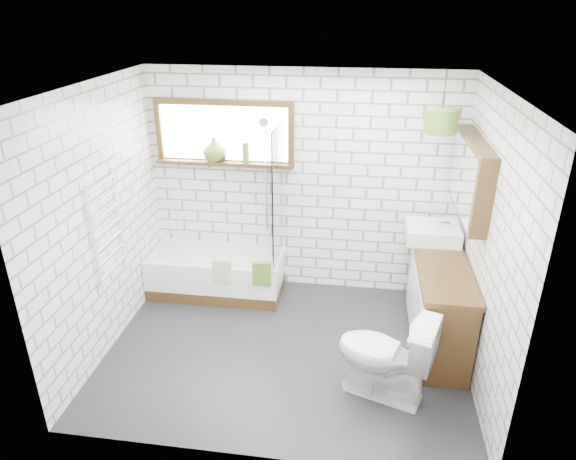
# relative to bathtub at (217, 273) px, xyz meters

# --- Properties ---
(floor) EXTENTS (3.40, 2.60, 0.01)m
(floor) POSITION_rel_bathtub_xyz_m (0.94, -0.97, -0.25)
(floor) COLOR black
(floor) RESTS_ON ground
(ceiling) EXTENTS (3.40, 2.60, 0.01)m
(ceiling) POSITION_rel_bathtub_xyz_m (0.94, -0.97, 2.26)
(ceiling) COLOR white
(ceiling) RESTS_ON ground
(wall_back) EXTENTS (3.40, 0.01, 2.50)m
(wall_back) POSITION_rel_bathtub_xyz_m (0.94, 0.34, 1.01)
(wall_back) COLOR white
(wall_back) RESTS_ON ground
(wall_front) EXTENTS (3.40, 0.01, 2.50)m
(wall_front) POSITION_rel_bathtub_xyz_m (0.94, -2.27, 1.01)
(wall_front) COLOR white
(wall_front) RESTS_ON ground
(wall_left) EXTENTS (0.01, 2.60, 2.50)m
(wall_left) POSITION_rel_bathtub_xyz_m (-0.76, -0.97, 1.01)
(wall_left) COLOR white
(wall_left) RESTS_ON ground
(wall_right) EXTENTS (0.01, 2.60, 2.50)m
(wall_right) POSITION_rel_bathtub_xyz_m (2.65, -0.97, 1.01)
(wall_right) COLOR white
(wall_right) RESTS_ON ground
(window) EXTENTS (1.52, 0.16, 0.68)m
(window) POSITION_rel_bathtub_xyz_m (0.09, 0.29, 1.56)
(window) COLOR #321F0E
(window) RESTS_ON wall_back
(towel_radiator) EXTENTS (0.06, 0.52, 1.00)m
(towel_radiator) POSITION_rel_bathtub_xyz_m (-0.72, -0.97, 0.96)
(towel_radiator) COLOR white
(towel_radiator) RESTS_ON wall_left
(mirror_cabinet) EXTENTS (0.16, 1.20, 0.70)m
(mirror_cabinet) POSITION_rel_bathtub_xyz_m (2.56, -0.37, 1.41)
(mirror_cabinet) COLOR #321F0E
(mirror_cabinet) RESTS_ON wall_right
(shower_riser) EXTENTS (0.02, 0.02, 1.30)m
(shower_riser) POSITION_rel_bathtub_xyz_m (0.54, 0.29, 1.11)
(shower_riser) COLOR silver
(shower_riser) RESTS_ON wall_back
(bathtub) EXTENTS (1.50, 0.66, 0.48)m
(bathtub) POSITION_rel_bathtub_xyz_m (0.00, 0.00, 0.00)
(bathtub) COLOR white
(bathtub) RESTS_ON floor
(shower_screen) EXTENTS (0.02, 0.72, 1.50)m
(shower_screen) POSITION_rel_bathtub_xyz_m (0.73, 0.00, 0.99)
(shower_screen) COLOR white
(shower_screen) RESTS_ON bathtub
(towel_green) EXTENTS (0.19, 0.05, 0.26)m
(towel_green) POSITION_rel_bathtub_xyz_m (0.60, -0.33, 0.22)
(towel_green) COLOR #466D20
(towel_green) RESTS_ON bathtub
(towel_beige) EXTENTS (0.19, 0.05, 0.25)m
(towel_beige) POSITION_rel_bathtub_xyz_m (0.16, -0.33, 0.22)
(towel_beige) COLOR #C3B487
(towel_beige) RESTS_ON bathtub
(vanity) EXTENTS (0.49, 1.51, 0.86)m
(vanity) POSITION_rel_bathtub_xyz_m (2.40, -0.56, 0.19)
(vanity) COLOR #321F0E
(vanity) RESTS_ON floor
(basin) EXTENTS (0.53, 0.46, 0.15)m
(basin) POSITION_rel_bathtub_xyz_m (2.34, -0.06, 0.70)
(basin) COLOR white
(basin) RESTS_ON vanity
(tap) EXTENTS (0.03, 0.03, 0.14)m
(tap) POSITION_rel_bathtub_xyz_m (2.50, -0.06, 0.74)
(tap) COLOR silver
(tap) RESTS_ON vanity
(toilet) EXTENTS (0.69, 0.91, 0.82)m
(toilet) POSITION_rel_bathtub_xyz_m (1.86, -1.45, 0.17)
(toilet) COLOR white
(toilet) RESTS_ON floor
(vase_olive) EXTENTS (0.32, 0.32, 0.27)m
(vase_olive) POSITION_rel_bathtub_xyz_m (-0.02, 0.26, 1.37)
(vase_olive) COLOR #4D7223
(vase_olive) RESTS_ON window
(vase_dark) EXTENTS (0.22, 0.22, 0.18)m
(vase_dark) POSITION_rel_bathtub_xyz_m (0.03, 0.26, 1.33)
(vase_dark) COLOR black
(vase_dark) RESTS_ON window
(bottle) EXTENTS (0.09, 0.09, 0.22)m
(bottle) POSITION_rel_bathtub_xyz_m (0.33, 0.26, 1.35)
(bottle) COLOR #4D7223
(bottle) RESTS_ON window
(pendant) EXTENTS (0.30, 0.30, 0.22)m
(pendant) POSITION_rel_bathtub_xyz_m (2.28, -0.12, 1.86)
(pendant) COLOR #466D20
(pendant) RESTS_ON ceiling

